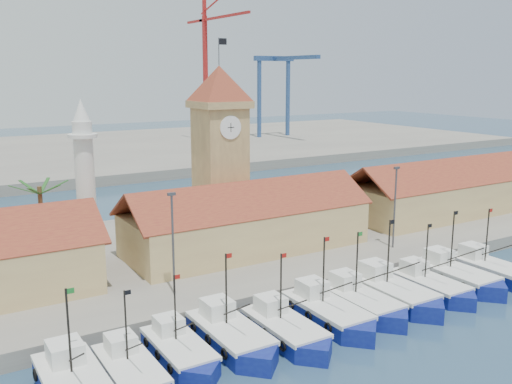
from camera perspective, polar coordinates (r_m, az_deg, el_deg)
ground at (r=48.30m, az=11.51°, el=-13.38°), size 400.00×400.00×0.00m
quay at (r=66.33m, az=-2.68°, el=-5.40°), size 140.00×32.00×1.50m
terminal at (r=146.17m, az=-19.11°, el=3.54°), size 240.00×80.00×2.00m
boat_1 at (r=40.71m, az=-12.28°, el=-17.38°), size 3.23×8.85×6.70m
boat_2 at (r=42.80m, az=-7.52°, el=-15.66°), size 3.22×8.83×6.68m
boat_3 at (r=44.43m, az=-2.37°, el=-14.35°), size 3.65×10.01×7.57m
boat_4 at (r=45.49m, az=3.09°, el=-13.75°), size 3.47×9.51×7.20m
boat_5 at (r=48.60m, az=7.36°, el=-12.04°), size 3.67×10.06×7.61m
boat_6 at (r=51.11m, az=10.59°, el=-10.95°), size 3.57×9.79×7.41m
boat_7 at (r=53.67m, az=13.65°, el=-9.89°), size 3.83×10.50×7.94m
boat_8 at (r=56.47m, az=17.14°, el=-9.09°), size 3.39×9.29×7.03m
boat_9 at (r=59.62m, az=19.50°, el=-8.06°), size 3.71×10.16×7.68m
boat_10 at (r=62.85m, az=22.52°, el=-7.29°), size 3.59×9.83×7.44m
hall_center at (r=62.08m, az=-0.94°, el=-3.49°), size 27.04×10.13×7.61m
hall_right at (r=82.54m, az=18.60°, el=-0.26°), size 31.20×10.13×7.61m
clock_tower at (r=65.67m, az=-3.61°, el=4.43°), size 5.80×5.80×22.70m
minaret at (r=62.51m, az=-16.73°, el=1.51°), size 3.00×3.00×16.30m
palm_tree at (r=60.26m, az=-20.64°, el=-2.51°), size 5.60×5.03×8.39m
lamp_posts at (r=55.19m, az=3.71°, el=-2.79°), size 80.70×0.25×9.03m
crane_red_right at (r=151.25m, az=-4.85°, el=13.16°), size 1.00×32.60×39.74m
gantry at (r=166.27m, az=2.45°, el=11.68°), size 13.00×22.00×23.20m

